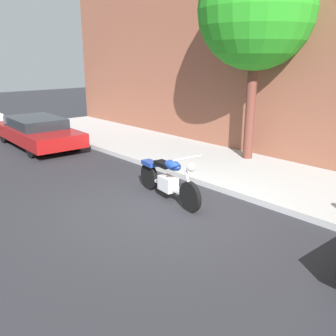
% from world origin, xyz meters
% --- Properties ---
extents(ground_plane, '(60.00, 60.00, 0.00)m').
position_xyz_m(ground_plane, '(0.00, 0.00, 0.00)').
color(ground_plane, '#28282D').
extents(sidewalk, '(23.21, 3.23, 0.14)m').
position_xyz_m(sidewalk, '(0.00, 3.30, 0.07)').
color(sidewalk, '#A9A9A9').
rests_on(sidewalk, ground).
extents(motorcycle, '(2.27, 0.75, 1.14)m').
position_xyz_m(motorcycle, '(-0.41, 0.48, 0.47)').
color(motorcycle, black).
rests_on(motorcycle, ground).
extents(parked_car_red, '(4.47, 1.93, 1.03)m').
position_xyz_m(parked_car_red, '(-7.37, 0.47, 0.55)').
color(parked_car_red, black).
rests_on(parked_car_red, ground).
extents(street_tree, '(3.23, 3.23, 5.92)m').
position_xyz_m(street_tree, '(-1.07, 4.31, 4.28)').
color(street_tree, brown).
rests_on(street_tree, ground).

